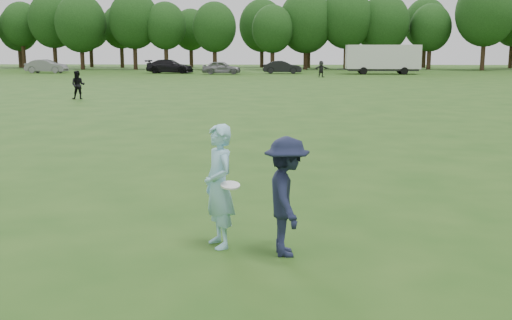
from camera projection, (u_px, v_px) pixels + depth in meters
The scene contains 12 objects.
ground at pixel (246, 257), 8.11m from camera, with size 200.00×200.00×0.00m, color #224A15.
thrower at pixel (219, 186), 8.41m from camera, with size 0.64×0.42×1.75m, color #96D4E9.
defender at pixel (287, 197), 8.08m from camera, with size 1.05×0.61×1.63m, color #191E37.
player_far_a at pixel (78, 85), 33.20m from camera, with size 0.77×0.60×1.59m, color black.
player_far_d at pixel (321, 69), 59.05m from camera, with size 1.50×0.48×1.62m, color #262626.
car_b at pixel (46, 66), 69.09m from camera, with size 1.64×4.70×1.55m, color slate.
car_d at pixel (170, 66), 68.50m from camera, with size 2.18×5.37×1.56m, color black.
car_e at pixel (222, 68), 65.95m from camera, with size 1.72×4.26×1.45m, color slate.
car_f at pixel (282, 67), 67.61m from camera, with size 1.51×4.34×1.43m, color black.
disc_in_play at pixel (230, 185), 8.20m from camera, with size 0.29×0.28×0.09m.
cargo_trailer at pixel (383, 58), 66.02m from camera, with size 9.00×2.75×3.20m.
treeline at pixel (305, 23), 82.30m from camera, with size 130.35×18.39×11.74m.
Camera 1 is at (0.55, -7.72, 2.78)m, focal length 42.00 mm.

